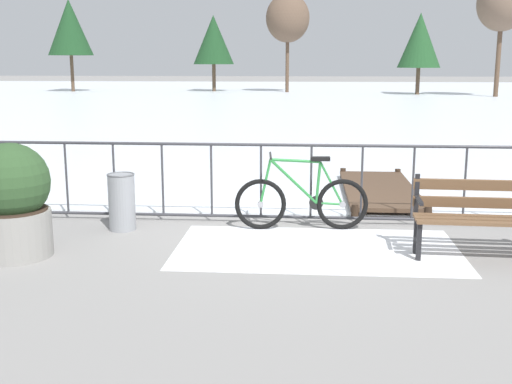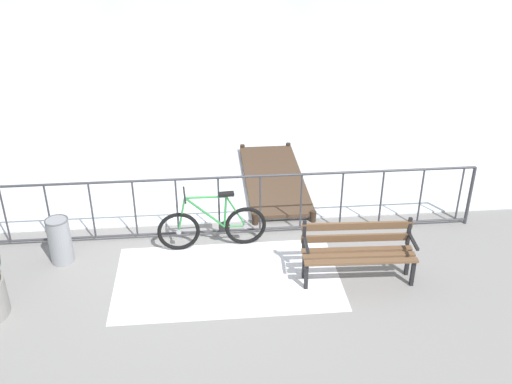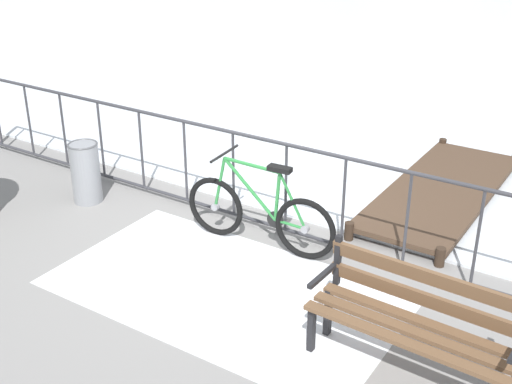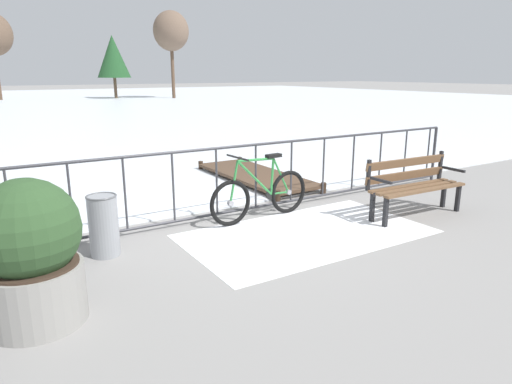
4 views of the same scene
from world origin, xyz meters
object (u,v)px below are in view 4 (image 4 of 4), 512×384
object	(u,v)px
bicycle_near_railing	(261,195)
trash_bin	(104,225)
planter_with_shrub	(30,253)
park_bench	(413,182)

from	to	relation	value
bicycle_near_railing	trash_bin	bearing A→B (deg)	-175.16
trash_bin	planter_with_shrub	bearing A→B (deg)	-126.09
planter_with_shrub	trash_bin	world-z (taller)	planter_with_shrub
bicycle_near_railing	park_bench	xyz separation A→B (m)	(2.05, -1.02, 0.14)
park_bench	planter_with_shrub	size ratio (longest dim) A/B	1.27
park_bench	planter_with_shrub	world-z (taller)	planter_with_shrub
bicycle_near_railing	park_bench	distance (m)	2.29
planter_with_shrub	trash_bin	distance (m)	1.51
bicycle_near_railing	trash_bin	world-z (taller)	bicycle_near_railing
bicycle_near_railing	trash_bin	size ratio (longest dim) A/B	2.34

